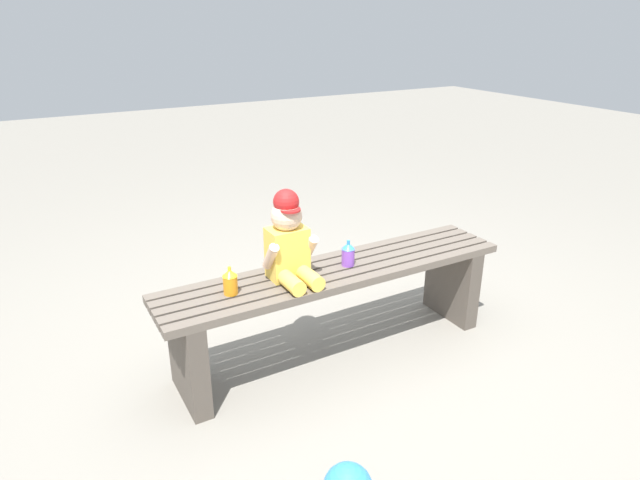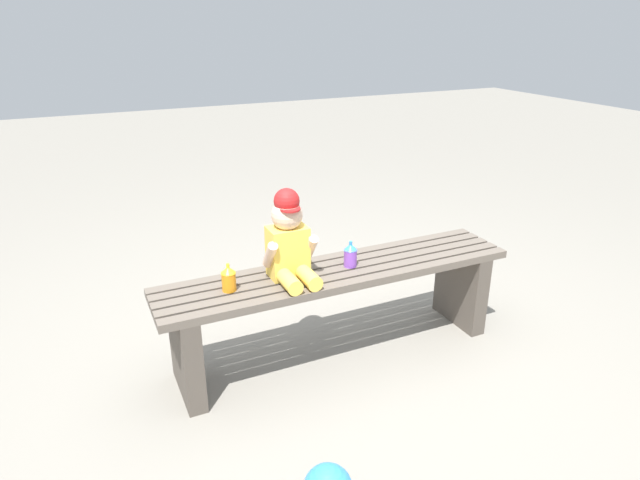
# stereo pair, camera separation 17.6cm
# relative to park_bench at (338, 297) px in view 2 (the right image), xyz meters

# --- Properties ---
(ground_plane) EXTENTS (16.00, 16.00, 0.00)m
(ground_plane) POSITION_rel_park_bench_xyz_m (0.00, 0.00, -0.31)
(ground_plane) COLOR gray
(park_bench) EXTENTS (1.69, 0.34, 0.46)m
(park_bench) POSITION_rel_park_bench_xyz_m (0.00, 0.00, 0.00)
(park_bench) COLOR #60564C
(park_bench) RESTS_ON ground_plane
(child_figure) EXTENTS (0.23, 0.27, 0.40)m
(child_figure) POSITION_rel_park_bench_xyz_m (-0.24, 0.01, 0.33)
(child_figure) COLOR #F2C64C
(child_figure) RESTS_ON park_bench
(sippy_cup_left) EXTENTS (0.06, 0.06, 0.12)m
(sippy_cup_left) POSITION_rel_park_bench_xyz_m (-0.52, 0.00, 0.21)
(sippy_cup_left) COLOR orange
(sippy_cup_left) RESTS_ON park_bench
(sippy_cup_right) EXTENTS (0.06, 0.06, 0.12)m
(sippy_cup_right) POSITION_rel_park_bench_xyz_m (0.06, 0.00, 0.21)
(sippy_cup_right) COLOR #8C4CCC
(sippy_cup_right) RESTS_ON park_bench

